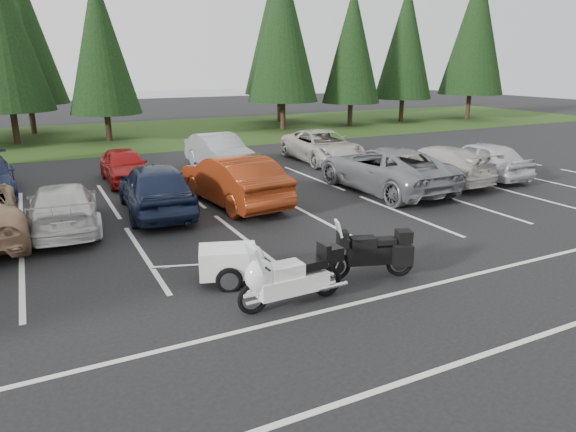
# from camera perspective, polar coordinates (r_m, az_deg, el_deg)

# --- Properties ---
(ground) EXTENTS (120.00, 120.00, 0.00)m
(ground) POSITION_cam_1_polar(r_m,az_deg,el_deg) (12.79, -5.04, -4.33)
(ground) COLOR black
(ground) RESTS_ON ground
(grass_strip) EXTENTS (80.00, 16.00, 0.01)m
(grass_strip) POSITION_cam_1_polar(r_m,az_deg,el_deg) (35.68, -19.75, 8.35)
(grass_strip) COLOR #243A12
(grass_strip) RESTS_ON ground
(lake_water) EXTENTS (70.00, 50.00, 0.02)m
(lake_water) POSITION_cam_1_polar(r_m,az_deg,el_deg) (66.80, -19.96, 11.76)
(lake_water) COLOR slate
(lake_water) RESTS_ON ground
(stall_markings) EXTENTS (32.00, 16.00, 0.01)m
(stall_markings) POSITION_cam_1_polar(r_m,az_deg,el_deg) (14.56, -7.99, -1.77)
(stall_markings) COLOR silver
(stall_markings) RESTS_ON ground
(conifer_4) EXTENTS (4.80, 4.80, 11.17)m
(conifer_4) POSITION_cam_1_polar(r_m,az_deg,el_deg) (34.08, -29.37, 17.95)
(conifer_4) COLOR #332316
(conifer_4) RESTS_ON ground
(conifer_5) EXTENTS (4.14, 4.14, 9.63)m
(conifer_5) POSITION_cam_1_polar(r_m,az_deg,el_deg) (33.03, -20.16, 17.54)
(conifer_5) COLOR #332316
(conifer_5) RESTS_ON ground
(conifer_6) EXTENTS (4.93, 4.93, 11.48)m
(conifer_6) POSITION_cam_1_polar(r_m,az_deg,el_deg) (37.09, -0.60, 19.97)
(conifer_6) COLOR #332316
(conifer_6) RESTS_ON ground
(conifer_7) EXTENTS (4.27, 4.27, 9.94)m
(conifer_7) POSITION_cam_1_polar(r_m,az_deg,el_deg) (39.53, 7.17, 18.34)
(conifer_7) COLOR #332316
(conifer_7) RESTS_ON ground
(conifer_8) EXTENTS (4.53, 4.53, 10.56)m
(conifer_8) POSITION_cam_1_polar(r_m,az_deg,el_deg) (43.45, 12.94, 18.37)
(conifer_8) COLOR #332316
(conifer_8) RESTS_ON ground
(conifer_9) EXTENTS (5.19, 5.19, 12.10)m
(conifer_9) POSITION_cam_1_polar(r_m,az_deg,el_deg) (46.58, 20.13, 18.79)
(conifer_9) COLOR #332316
(conifer_9) RESTS_ON ground
(conifer_back_b) EXTENTS (4.97, 4.97, 11.58)m
(conifer_back_b) POSITION_cam_1_polar(r_m,az_deg,el_deg) (38.69, -27.68, 18.14)
(conifer_back_b) COLOR #332316
(conifer_back_b) RESTS_ON ground
(conifer_back_c) EXTENTS (5.50, 5.50, 12.81)m
(conifer_back_c) POSITION_cam_1_polar(r_m,az_deg,el_deg) (42.23, -1.01, 20.62)
(conifer_back_c) COLOR #332316
(conifer_back_c) RESTS_ON ground
(car_near_3) EXTENTS (2.15, 4.69, 1.33)m
(car_near_3) POSITION_cam_1_polar(r_m,az_deg,el_deg) (15.76, -23.70, 0.90)
(car_near_3) COLOR silver
(car_near_3) RESTS_ON ground
(car_near_4) EXTENTS (2.25, 4.94, 1.64)m
(car_near_4) POSITION_cam_1_polar(r_m,az_deg,el_deg) (16.58, -14.51, 3.08)
(car_near_4) COLOR #161E37
(car_near_4) RESTS_ON ground
(car_near_5) EXTENTS (2.28, 5.24, 1.67)m
(car_near_5) POSITION_cam_1_polar(r_m,az_deg,el_deg) (17.19, -6.11, 4.04)
(car_near_5) COLOR maroon
(car_near_5) RESTS_ON ground
(car_near_6) EXTENTS (2.87, 5.96, 1.64)m
(car_near_6) POSITION_cam_1_polar(r_m,az_deg,el_deg) (19.33, 10.67, 5.19)
(car_near_6) COLOR slate
(car_near_6) RESTS_ON ground
(car_near_7) EXTENTS (2.45, 5.14, 1.45)m
(car_near_7) POSITION_cam_1_polar(r_m,az_deg,el_deg) (21.17, 15.97, 5.56)
(car_near_7) COLOR beige
(car_near_7) RESTS_ON ground
(car_near_8) EXTENTS (1.92, 4.50, 1.52)m
(car_near_8) POSITION_cam_1_polar(r_m,az_deg,el_deg) (22.64, 20.57, 5.92)
(car_near_8) COLOR silver
(car_near_8) RESTS_ON ground
(car_far_2) EXTENTS (1.60, 3.96, 1.35)m
(car_far_2) POSITION_cam_1_polar(r_m,az_deg,el_deg) (21.33, -17.70, 5.36)
(car_far_2) COLOR maroon
(car_far_2) RESTS_ON ground
(car_far_3) EXTENTS (1.93, 4.81, 1.56)m
(car_far_3) POSITION_cam_1_polar(r_m,az_deg,el_deg) (23.01, -7.61, 7.03)
(car_far_3) COLOR gray
(car_far_3) RESTS_ON ground
(car_far_4) EXTENTS (2.78, 5.46, 1.48)m
(car_far_4) POSITION_cam_1_polar(r_m,az_deg,el_deg) (24.79, 3.83, 7.74)
(car_far_4) COLOR #B7B2A8
(car_far_4) RESTS_ON ground
(touring_motorcycle) EXTENTS (2.53, 0.83, 1.39)m
(touring_motorcycle) POSITION_cam_1_polar(r_m,az_deg,el_deg) (9.95, 0.41, -6.22)
(touring_motorcycle) COLOR silver
(touring_motorcycle) RESTS_ON ground
(cargo_trailer) EXTENTS (1.98, 1.49, 0.81)m
(cargo_trailer) POSITION_cam_1_polar(r_m,az_deg,el_deg) (11.12, -6.67, -5.41)
(cargo_trailer) COLOR white
(cargo_trailer) RESTS_ON ground
(adventure_motorcycle) EXTENTS (2.41, 1.47, 1.39)m
(adventure_motorcycle) POSITION_cam_1_polar(r_m,az_deg,el_deg) (11.30, 9.02, -3.59)
(adventure_motorcycle) COLOR black
(adventure_motorcycle) RESTS_ON ground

